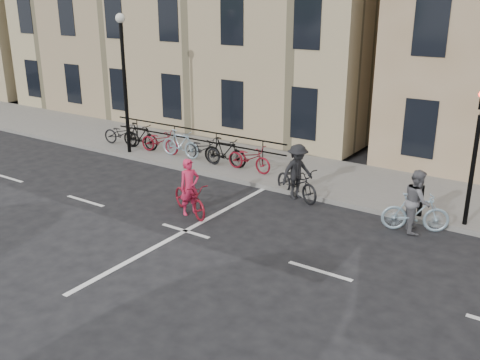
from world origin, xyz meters
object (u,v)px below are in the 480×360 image
Objects in this scene: cyclist_grey at (416,207)px; cyclist_dark at (297,177)px; traffic_light at (476,142)px; cyclist_pink at (190,195)px; lamp_post at (124,67)px.

cyclist_grey is 0.88× the size of cyclist_dark.
traffic_light reaches higher than cyclist_dark.
cyclist_grey is at bearing -141.81° from traffic_light.
traffic_light is 5.24m from cyclist_dark.
traffic_light is 7.85m from cyclist_pink.
cyclist_grey is at bearing -4.56° from lamp_post.
traffic_light is at bearing -39.72° from cyclist_pink.
lamp_post is 11.97m from cyclist_grey.
cyclist_grey is at bearing -72.29° from cyclist_dark.
lamp_post reaches higher than cyclist_dark.
cyclist_pink is 3.47m from cyclist_dark.
traffic_light is 1.89× the size of cyclist_dark.
cyclist_grey is 3.84m from cyclist_dark.
cyclist_dark is at bearing -174.88° from traffic_light.
cyclist_pink is 0.95× the size of cyclist_dark.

